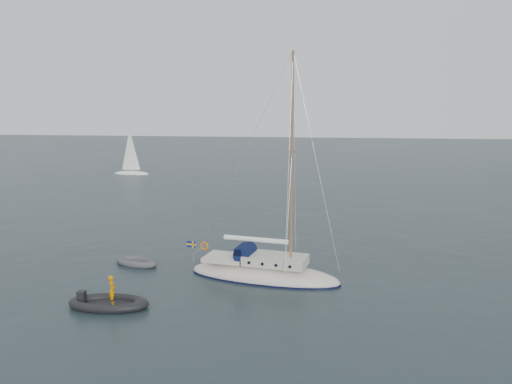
# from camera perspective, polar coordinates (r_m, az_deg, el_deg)

# --- Properties ---
(ground) EXTENTS (300.00, 300.00, 0.00)m
(ground) POSITION_cam_1_polar(r_m,az_deg,el_deg) (31.04, 4.84, -9.70)
(ground) COLOR black
(ground) RESTS_ON ground
(sailboat) EXTENTS (9.84, 2.95, 14.01)m
(sailboat) POSITION_cam_1_polar(r_m,az_deg,el_deg) (30.46, 0.92, -7.94)
(sailboat) COLOR beige
(sailboat) RESTS_ON ground
(dinghy) EXTENTS (3.14, 1.42, 0.45)m
(dinghy) POSITION_cam_1_polar(r_m,az_deg,el_deg) (34.14, -13.52, -7.78)
(dinghy) COLOR #4A4A4F
(dinghy) RESTS_ON ground
(rib) EXTENTS (4.27, 1.94, 1.75)m
(rib) POSITION_cam_1_polar(r_m,az_deg,el_deg) (27.58, -16.52, -12.00)
(rib) COLOR black
(rib) RESTS_ON ground
(distant_yacht_c) EXTENTS (5.77, 3.08, 7.64)m
(distant_yacht_c) POSITION_cam_1_polar(r_m,az_deg,el_deg) (80.51, -14.15, 4.30)
(distant_yacht_c) COLOR white
(distant_yacht_c) RESTS_ON ground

